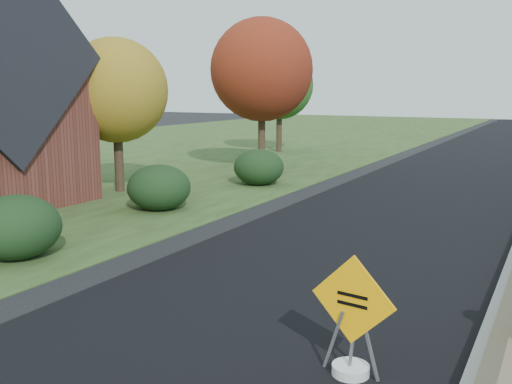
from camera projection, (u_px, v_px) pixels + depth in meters
The scene contains 9 objects.
grass_verge_near at pixel (96, 158), 33.40m from camera, with size 30.00×120.00×0.03m, color #2E421C.
milled_overlay at pixel (440, 183), 24.17m from camera, with size 7.20×120.00×0.01m, color black.
hedge_south at pixel (16, 227), 13.32m from camera, with size 2.09×2.09×1.52m, color black.
hedge_mid at pixel (159, 187), 18.74m from camera, with size 2.09×2.09×1.52m, color black.
hedge_north at pixel (259, 167), 23.69m from camera, with size 2.09×2.09×1.52m, color black.
tree_near_yellow at pixel (116, 91), 21.56m from camera, with size 3.96×3.96×5.88m.
tree_near_red at pixel (262, 70), 27.36m from camera, with size 4.95×4.95×7.35m.
tree_near_back at pixel (279, 85), 35.81m from camera, with size 4.29×4.29×6.37m.
caution_sign at pixel (351, 345), 7.85m from camera, with size 1.25×0.52×1.73m.
Camera 1 is at (0.15, -14.69, 3.91)m, focal length 40.00 mm.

